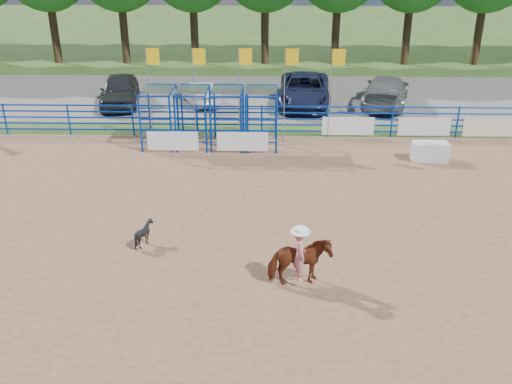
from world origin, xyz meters
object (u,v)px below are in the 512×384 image
at_px(horse_and_rider, 299,257).
at_px(car_c, 304,90).
at_px(car_a, 120,90).
at_px(car_b, 199,92).
at_px(announcer_table, 430,151).
at_px(calf, 144,233).
at_px(car_d, 386,91).

distance_m(horse_and_rider, car_c, 17.59).
height_order(car_a, car_c, car_c).
xyz_separation_m(car_b, car_c, (5.81, -0.13, 0.20)).
distance_m(announcer_table, calf, 12.78).
height_order(horse_and_rider, car_d, horse_and_rider).
bearing_deg(horse_and_rider, calf, 156.06).
bearing_deg(horse_and_rider, car_a, 117.50).
bearing_deg(car_d, car_c, 16.84).
xyz_separation_m(horse_and_rider, calf, (-4.62, 2.05, -0.46)).
distance_m(horse_and_rider, calf, 5.08).
bearing_deg(horse_and_rider, announcer_table, 57.77).
bearing_deg(car_c, car_b, -177.64).
height_order(car_c, car_d, car_c).
distance_m(announcer_table, car_a, 16.89).
height_order(horse_and_rider, calf, horse_and_rider).
height_order(announcer_table, car_d, car_d).
height_order(horse_and_rider, car_b, horse_and_rider).
bearing_deg(car_b, car_a, -18.34).
distance_m(announcer_table, car_d, 8.32).
height_order(announcer_table, car_b, car_b).
distance_m(calf, car_b, 15.63).
relative_size(calf, car_d, 0.14).
relative_size(calf, car_a, 0.16).
distance_m(horse_and_rider, car_b, 18.31).
bearing_deg(announcer_table, horse_and_rider, -122.23).
distance_m(car_a, car_c, 10.09).
bearing_deg(calf, car_c, -41.65).
distance_m(announcer_table, horse_and_rider, 11.04).
bearing_deg(calf, announcer_table, -76.71).
bearing_deg(car_d, horse_and_rider, 88.34).
distance_m(announcer_table, car_c, 9.53).
bearing_deg(announcer_table, car_b, 141.75).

